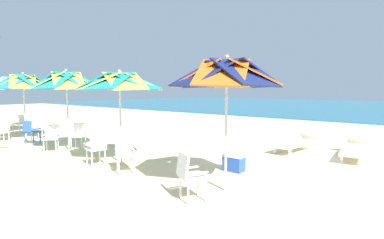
% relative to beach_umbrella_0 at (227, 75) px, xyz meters
% --- Properties ---
extents(ground_plane, '(80.00, 80.00, 0.00)m').
position_rel_beach_umbrella_0_xyz_m(ground_plane, '(0.37, 2.99, -2.28)').
color(ground_plane, beige).
extents(surf_foam, '(80.00, 0.70, 0.01)m').
position_rel_beach_umbrella_0_xyz_m(surf_foam, '(0.37, 14.03, -2.27)').
color(surf_foam, white).
rests_on(surf_foam, ground).
extents(beach_umbrella_0, '(2.24, 2.24, 2.66)m').
position_rel_beach_umbrella_0_xyz_m(beach_umbrella_0, '(0.00, 0.00, 0.00)').
color(beach_umbrella_0, silver).
rests_on(beach_umbrella_0, ground).
extents(plastic_chair_0, '(0.59, 0.61, 0.87)m').
position_rel_beach_umbrella_0_xyz_m(plastic_chair_0, '(-0.24, -0.84, -1.78)').
color(plastic_chair_0, white).
rests_on(plastic_chair_0, ground).
extents(beach_umbrella_1, '(2.24, 2.24, 2.52)m').
position_rel_beach_umbrella_0_xyz_m(beach_umbrella_1, '(-3.26, -0.00, -0.09)').
color(beach_umbrella_1, silver).
rests_on(beach_umbrella_1, ground).
extents(plastic_chair_1, '(0.62, 0.61, 0.87)m').
position_rel_beach_umbrella_0_xyz_m(plastic_chair_1, '(-2.64, -0.38, -1.78)').
color(plastic_chair_1, white).
rests_on(plastic_chair_1, ground).
extents(plastic_chair_2, '(0.54, 0.51, 0.87)m').
position_rel_beach_umbrella_0_xyz_m(plastic_chair_2, '(-3.69, -0.47, -1.78)').
color(plastic_chair_2, white).
rests_on(plastic_chair_2, ground).
extents(beach_umbrella_2, '(2.19, 2.19, 2.64)m').
position_rel_beach_umbrella_0_xyz_m(beach_umbrella_2, '(-5.92, -0.02, -0.03)').
color(beach_umbrella_2, silver).
rests_on(beach_umbrella_2, ground).
extents(plastic_chair_3, '(0.62, 0.63, 0.87)m').
position_rel_beach_umbrella_0_xyz_m(plastic_chair_3, '(-6.14, 0.47, -1.78)').
color(plastic_chair_3, white).
rests_on(plastic_chair_3, ground).
extents(plastic_chair_4, '(0.63, 0.63, 0.87)m').
position_rel_beach_umbrella_0_xyz_m(plastic_chair_4, '(-6.37, -0.37, -1.78)').
color(plastic_chair_4, white).
rests_on(plastic_chair_4, ground).
extents(beach_umbrella_3, '(2.21, 2.21, 2.65)m').
position_rel_beach_umbrella_0_xyz_m(beach_umbrella_3, '(-9.15, -0.03, -0.02)').
color(beach_umbrella_3, silver).
rests_on(beach_umbrella_3, ground).
extents(plastic_chair_5, '(0.47, 0.44, 0.87)m').
position_rel_beach_umbrella_0_xyz_m(plastic_chair_5, '(-9.04, 0.61, -1.78)').
color(plastic_chair_5, white).
rests_on(plastic_chair_5, ground).
extents(plastic_chair_6, '(0.54, 0.56, 0.87)m').
position_rel_beach_umbrella_0_xyz_m(plastic_chair_6, '(-8.26, -0.22, -1.78)').
color(plastic_chair_6, blue).
rests_on(plastic_chair_6, ground).
extents(plastic_chair_7, '(0.63, 0.63, 0.87)m').
position_rel_beach_umbrella_0_xyz_m(plastic_chair_7, '(-9.74, -0.65, -1.78)').
color(plastic_chair_7, white).
rests_on(plastic_chair_7, ground).
extents(plastic_chair_9, '(0.61, 0.59, 0.87)m').
position_rel_beach_umbrella_0_xyz_m(plastic_chair_9, '(-11.35, 0.63, -1.78)').
color(plastic_chair_9, white).
rests_on(plastic_chair_9, ground).
extents(sun_lounger_0, '(0.81, 2.19, 0.62)m').
position_rel_beach_umbrella_0_xyz_m(sun_lounger_0, '(1.51, 4.70, -2.00)').
color(sun_lounger_0, white).
rests_on(sun_lounger_0, ground).
extents(sun_lounger_1, '(0.95, 2.22, 0.62)m').
position_rel_beach_umbrella_0_xyz_m(sun_lounger_1, '(-0.18, 4.62, -2.00)').
color(sun_lounger_1, white).
rests_on(sun_lounger_1, ground).
extents(cooler_box, '(0.50, 0.34, 0.40)m').
position_rel_beach_umbrella_0_xyz_m(cooler_box, '(-0.58, 1.33, -2.08)').
color(cooler_box, blue).
rests_on(cooler_box, ground).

